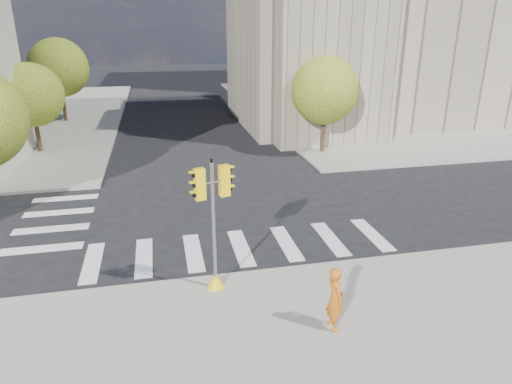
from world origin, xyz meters
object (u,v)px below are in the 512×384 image
traffic_signal (214,237)px  photographer (335,299)px  lamp_far (266,60)px  lamp_near (312,75)px

traffic_signal → photographer: size_ratio=2.29×
lamp_far → photographer: lamp_far is taller
lamp_near → traffic_signal: 21.17m
traffic_signal → photographer: (2.90, -2.71, -0.86)m
lamp_far → traffic_signal: (-9.42, -32.77, -2.65)m
lamp_far → traffic_signal: bearing=-106.0°
lamp_near → traffic_signal: (-9.42, -18.77, -2.65)m
traffic_signal → lamp_near: bearing=49.9°
lamp_far → photographer: 36.25m
lamp_near → lamp_far: (0.00, 14.00, 0.00)m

